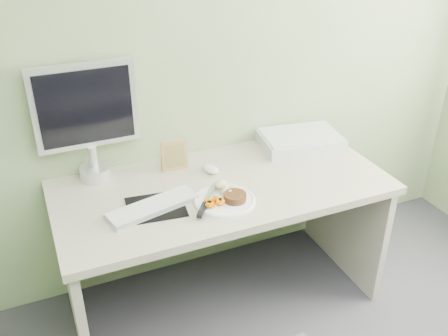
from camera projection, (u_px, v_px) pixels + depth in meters
name	position (u px, v px, depth m)	size (l,w,h in m)	color
wall_back	(192.00, 37.00, 2.40)	(3.50, 3.50, 0.00)	gray
desk	(223.00, 215.00, 2.49)	(1.60, 0.75, 0.73)	#ACA790
plate	(225.00, 201.00, 2.26)	(0.28, 0.28, 0.01)	white
steak	(235.00, 197.00, 2.24)	(0.10, 0.10, 0.03)	black
potato_pile	(226.00, 187.00, 2.28)	(0.11, 0.08, 0.06)	#AA8353
carrot_heap	(213.00, 200.00, 2.21)	(0.07, 0.06, 0.05)	orange
steak_knife	(205.00, 205.00, 2.19)	(0.18, 0.24, 0.02)	silver
mousepad	(156.00, 207.00, 2.22)	(0.26, 0.23, 0.00)	black
keyboard	(153.00, 206.00, 2.20)	(0.41, 0.12, 0.02)	white
computer_mouse	(211.00, 169.00, 2.49)	(0.06, 0.10, 0.04)	white
photo_frame	(174.00, 155.00, 2.48)	(0.13, 0.02, 0.17)	#A2744B
eyedrop_bottle	(185.00, 158.00, 2.57)	(0.02, 0.02, 0.07)	white
scanner	(300.00, 141.00, 2.74)	(0.43, 0.29, 0.07)	silver
monitor	(87.00, 116.00, 2.31)	(0.48, 0.15, 0.57)	silver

